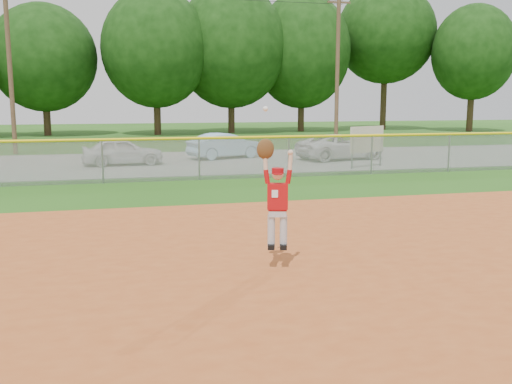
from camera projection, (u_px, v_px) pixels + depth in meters
ground at (276, 252)px, 10.83m from camera, size 120.00×120.00×0.00m
clay_infield at (335, 305)px, 7.96m from camera, size 24.00×16.00×0.04m
parking_strip at (181, 162)px, 26.16m from camera, size 44.00×10.00×0.03m
car_white_a at (123, 151)px, 24.77m from camera, size 3.56×1.64×1.18m
car_blue at (226, 146)px, 27.63m from camera, size 3.92×2.46×1.22m
car_white_b at (341, 147)px, 27.13m from camera, size 4.63×2.87×1.20m
sponsor_sign at (367, 140)px, 23.84m from camera, size 1.83×0.82×1.75m
outfield_fence at (199, 156)px, 20.27m from camera, size 40.06×0.10×1.55m
power_lines at (185, 66)px, 31.39m from camera, size 19.40×0.24×9.00m
tree_line at (160, 41)px, 46.16m from camera, size 62.37×13.00×14.43m
ballplayer at (276, 195)px, 9.49m from camera, size 0.61×0.35×2.38m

